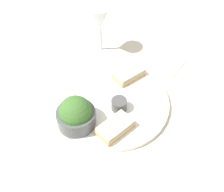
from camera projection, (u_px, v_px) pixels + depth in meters
The scene contains 9 objects.
ground_plane at pixel (112, 104), 0.83m from camera, with size 4.00×4.00×0.00m, color beige.
dinner_plate at pixel (112, 102), 0.83m from camera, with size 0.34×0.34×0.01m.
salad_bowl at pixel (76, 114), 0.74m from camera, with size 0.10×0.10×0.09m.
sauce_ramekin at pixel (119, 104), 0.79m from camera, with size 0.04×0.04×0.03m.
cheese_toast_near at pixel (115, 127), 0.74m from camera, with size 0.11×0.09×0.03m.
cheese_toast_far at pixel (129, 74), 0.88m from camera, with size 0.11×0.09×0.03m.
wine_glass at pixel (100, 20), 0.91m from camera, with size 0.07×0.07×0.17m.
napkin at pixel (164, 63), 0.95m from camera, with size 0.13×0.13×0.01m.
fork at pixel (212, 116), 0.80m from camera, with size 0.08×0.18×0.01m.
Camera 1 is at (-0.48, -0.25, 0.64)m, focal length 45.00 mm.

